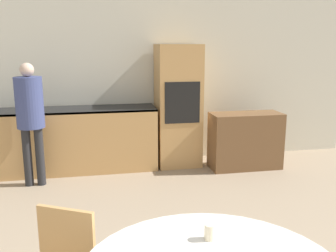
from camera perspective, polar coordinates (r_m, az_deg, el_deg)
The scene contains 6 objects.
wall_back at distance 5.88m, azimuth -4.19°, elevation 7.13°, with size 7.00×0.05×2.60m.
kitchen_counter at distance 5.65m, azimuth -16.26°, elevation -2.02°, with size 2.81×0.60×0.92m.
oven_unit at distance 5.68m, azimuth 1.52°, elevation 3.09°, with size 0.65×0.59×1.83m.
sideboard at distance 5.72m, azimuth 11.70°, elevation -2.20°, with size 1.05×0.45×0.84m.
person_standing at distance 5.09m, azimuth -20.27°, elevation 2.11°, with size 0.35×0.35×1.61m.
cup at distance 2.23m, azimuth 6.36°, elevation -15.77°, with size 0.06×0.06×0.09m.
Camera 1 is at (-0.72, -0.40, 1.83)m, focal length 40.00 mm.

